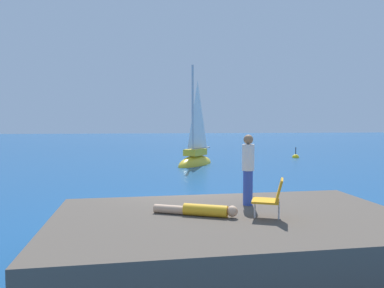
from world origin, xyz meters
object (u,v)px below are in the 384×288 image
object	(u,v)px
sailboat_near	(195,159)
marker_buoy	(296,158)
beach_chair	(272,197)
person_standing	(248,168)
person_sunbather	(199,210)

from	to	relation	value
sailboat_near	marker_buoy	world-z (taller)	sailboat_near
sailboat_near	beach_chair	xyz separation A→B (m)	(-0.75, -17.21, 1.05)
marker_buoy	beach_chair	bearing A→B (deg)	-114.19
beach_chair	person_standing	bearing A→B (deg)	-62.02
person_standing	person_sunbather	bearing A→B (deg)	-100.41
marker_buoy	sailboat_near	bearing A→B (deg)	-156.13
sailboat_near	person_sunbather	size ratio (longest dim) A/B	4.37
beach_chair	sailboat_near	bearing A→B (deg)	-71.07
marker_buoy	person_sunbather	bearing A→B (deg)	-117.69
person_standing	beach_chair	size ratio (longest dim) A/B	2.03
person_standing	marker_buoy	distance (m)	22.13
person_sunbather	marker_buoy	size ratio (longest dim) A/B	1.48
person_sunbather	person_standing	size ratio (longest dim) A/B	1.03
sailboat_near	beach_chair	distance (m)	17.26
person_standing	beach_chair	distance (m)	1.29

